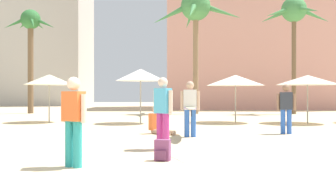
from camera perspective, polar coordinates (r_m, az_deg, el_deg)
The scene contains 16 objects.
ground at distance 6.72m, azimuth -7.26°, elevation -11.31°, with size 120.00×120.00×0.00m, color beige.
hotel_pink at distance 40.93m, azimuth 13.24°, elevation 9.15°, with size 18.38×11.06×15.58m, color #DB9989.
palm_tree_far_left at distance 29.95m, azimuth -18.55°, elevation 8.36°, with size 3.43×3.49×7.13m.
palm_tree_left at distance 28.06m, azimuth 3.82°, elevation 11.34°, with size 6.09×6.00×8.23m.
palm_tree_center at distance 28.88m, azimuth 17.10°, elevation 10.47°, with size 4.57×4.70×7.76m.
cafe_umbrella_1 at distance 20.06m, azimuth -16.19°, elevation 2.00°, with size 2.30×2.30×2.25m.
cafe_umbrella_2 at distance 18.61m, azimuth -3.83°, elevation 2.74°, with size 2.26×2.26×2.47m.
cafe_umbrella_3 at distance 19.24m, azimuth 9.36°, elevation 1.96°, with size 2.69×2.69×2.21m.
cafe_umbrella_5 at distance 19.58m, azimuth 18.83°, elevation 1.92°, with size 2.80×2.80×2.18m.
beach_towel at distance 8.70m, azimuth 6.32°, elevation -8.65°, with size 1.61×0.94×0.01m, color white.
backpack at distance 8.20m, azimuth -0.78°, elevation -7.80°, with size 0.33×0.29×0.42m.
person_far_left at distance 12.52m, azimuth 3.11°, elevation -1.77°, with size 0.60×2.73×1.72m.
person_mid_right at distance 7.62m, azimuth -13.00°, elevation -3.18°, with size 0.57×0.39×1.63m.
person_mid_left at distance 9.80m, azimuth -0.72°, elevation -2.15°, with size 0.52×0.47×1.72m.
person_near_right at distance 14.14m, azimuth 16.09°, elevation -1.66°, with size 0.61×0.27×1.65m.
person_mid_center at distance 13.61m, azimuth -1.33°, elevation -4.17°, with size 0.93×0.99×0.94m.
Camera 1 is at (1.01, -6.51, 1.32)m, focal length 43.85 mm.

